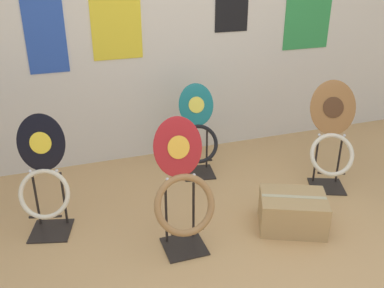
# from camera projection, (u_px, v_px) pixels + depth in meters

# --- Properties ---
(ground_plane) EXTENTS (14.00, 14.00, 0.00)m
(ground_plane) POSITION_uv_depth(u_px,v_px,m) (279.00, 288.00, 2.59)
(ground_plane) COLOR tan
(wall_back) EXTENTS (8.00, 0.07, 2.60)m
(wall_back) POSITION_uv_depth(u_px,v_px,m) (173.00, 19.00, 3.86)
(wall_back) COLOR silver
(wall_back) RESTS_ON ground_plane
(toilet_seat_display_teal_sax) EXTENTS (0.37, 0.36, 0.81)m
(toilet_seat_display_teal_sax) POSITION_uv_depth(u_px,v_px,m) (198.00, 132.00, 3.79)
(toilet_seat_display_teal_sax) COLOR black
(toilet_seat_display_teal_sax) RESTS_ON ground_plane
(toilet_seat_display_jazz_black) EXTENTS (0.39, 0.35, 0.87)m
(toilet_seat_display_jazz_black) POSITION_uv_depth(u_px,v_px,m) (44.00, 181.00, 2.96)
(toilet_seat_display_jazz_black) COLOR black
(toilet_seat_display_jazz_black) RESTS_ON ground_plane
(toilet_seat_display_woodgrain) EXTENTS (0.49, 0.49, 0.89)m
(toilet_seat_display_woodgrain) POSITION_uv_depth(u_px,v_px,m) (332.00, 141.00, 3.56)
(toilet_seat_display_woodgrain) COLOR black
(toilet_seat_display_woodgrain) RESTS_ON ground_plane
(toilet_seat_display_crimson_swirl) EXTENTS (0.42, 0.33, 0.90)m
(toilet_seat_display_crimson_swirl) POSITION_uv_depth(u_px,v_px,m) (183.00, 193.00, 2.79)
(toilet_seat_display_crimson_swirl) COLOR black
(toilet_seat_display_crimson_swirl) RESTS_ON ground_plane
(storage_box) EXTENTS (0.57, 0.52, 0.26)m
(storage_box) POSITION_uv_depth(u_px,v_px,m) (292.00, 212.00, 3.12)
(storage_box) COLOR tan
(storage_box) RESTS_ON ground_plane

